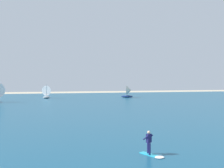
% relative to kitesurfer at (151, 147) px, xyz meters
% --- Properties ---
extents(ocean, '(160.00, 90.00, 0.10)m').
position_rel_kitesurfer_xyz_m(ocean, '(-3.19, 37.01, -0.65)').
color(ocean, navy).
rests_on(ocean, ground).
extents(kitesurfer, '(1.41, 1.99, 1.67)m').
position_rel_kitesurfer_xyz_m(kitesurfer, '(0.00, 0.00, 0.00)').
color(kitesurfer, '#26B2CC').
rests_on(kitesurfer, ocean).
extents(sailboat_far_right, '(3.51, 3.12, 3.95)m').
position_rel_kitesurfer_xyz_m(sailboat_far_right, '(14.72, 55.08, 1.20)').
color(sailboat_far_right, navy).
rests_on(sailboat_far_right, ocean).
extents(sailboat_center_horizon, '(3.09, 3.48, 3.88)m').
position_rel_kitesurfer_xyz_m(sailboat_center_horizon, '(-7.71, 57.48, 1.17)').
color(sailboat_center_horizon, silver).
rests_on(sailboat_center_horizon, ocean).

